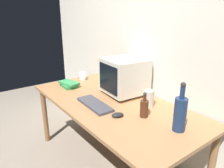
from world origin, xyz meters
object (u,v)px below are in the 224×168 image
Objects in this scene: bottle_tall at (180,113)px; book_stack at (69,84)px; metal_canister at (149,98)px; computer_mouse at (118,115)px; mug at (83,76)px; bottle_short at (144,108)px; crt_monitor at (124,76)px; keyboard at (95,104)px.

bottle_tall is 1.34m from book_stack.
metal_canister is (-0.42, 0.13, -0.06)m from bottle_tall.
computer_mouse is 0.39× the size of book_stack.
mug is (-1.46, 0.05, -0.09)m from bottle_tall.
bottle_short is at bearing -4.94° from mug.
computer_mouse is 0.67× the size of metal_canister.
computer_mouse is (0.35, -0.37, -0.17)m from crt_monitor.
mug is (-0.74, 0.30, 0.03)m from keyboard.
computer_mouse reaches higher than keyboard.
metal_canister is at bearing 163.03° from bottle_tall.
computer_mouse is 0.27× the size of bottle_tall.
computer_mouse is at bearing -14.79° from mug.
keyboard is 2.80× the size of metal_canister.
computer_mouse is at bearing -46.03° from crt_monitor.
bottle_tall is (0.72, 0.25, 0.13)m from keyboard.
metal_canister is at bearing 54.43° from keyboard.
bottle_short reaches higher than metal_canister.
keyboard is 0.80m from mug.
keyboard is 1.15× the size of bottle_tall.
metal_canister is at bearing 20.47° from book_stack.
metal_canister is (0.00, 0.35, 0.06)m from computer_mouse.
bottle_short is at bearing -56.22° from metal_canister.
crt_monitor reaches higher than mug.
computer_mouse is 0.22m from bottle_short.
crt_monitor is 0.79m from bottle_tall.
crt_monitor is at bearing 7.78° from mug.
bottle_short is at bearing 8.85° from book_stack.
book_stack is 1.70× the size of metal_canister.
metal_canister is (-0.12, 0.18, -0.00)m from bottle_short.
crt_monitor is at bearing 157.93° from bottle_short.
bottle_short is 0.83× the size of book_stack.
crt_monitor is 4.16× the size of computer_mouse.
bottle_tall is at bearing -16.97° from metal_canister.
mug is at bearing -175.78° from metal_canister.
metal_canister is (0.36, -0.02, -0.12)m from crt_monitor.
metal_canister reaches higher than mug.
book_stack is (-1.02, -0.16, -0.05)m from bottle_short.
bottle_short is 1.41× the size of metal_canister.
computer_mouse is at bearing -125.39° from bottle_short.
bottle_tall is 2.43× the size of metal_canister.
bottle_tall is (0.42, 0.22, 0.12)m from computer_mouse.
crt_monitor is 0.53m from bottle_short.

